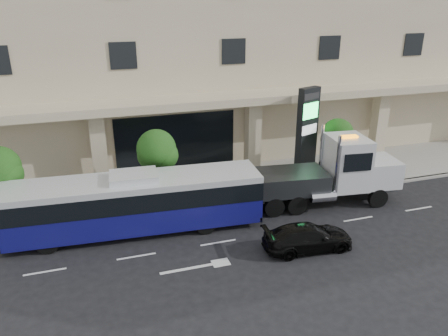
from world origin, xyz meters
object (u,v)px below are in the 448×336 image
object	(u,v)px
city_bus	(135,202)
black_sedan	(308,237)
signage_pylon	(307,134)
tow_truck	(331,174)

from	to	relation	value
city_bus	black_sedan	bearing A→B (deg)	-25.41
black_sedan	signage_pylon	size ratio (longest dim) A/B	0.73
city_bus	black_sedan	xyz separation A→B (m)	(7.54, -4.24, -1.01)
city_bus	black_sedan	world-z (taller)	city_bus
city_bus	signage_pylon	xyz separation A→B (m)	(11.31, 3.39, 1.55)
tow_truck	signage_pylon	size ratio (longest dim) A/B	1.64
black_sedan	signage_pylon	xyz separation A→B (m)	(3.78, 7.63, 2.56)
city_bus	tow_truck	distance (m)	11.15
city_bus	black_sedan	size ratio (longest dim) A/B	2.95
tow_truck	black_sedan	world-z (taller)	tow_truck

